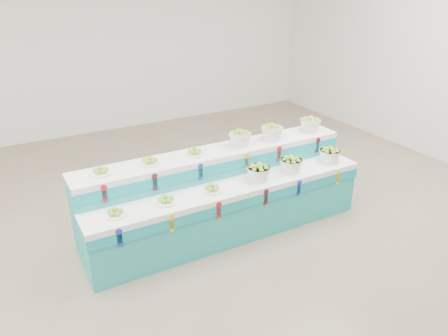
{
  "coord_description": "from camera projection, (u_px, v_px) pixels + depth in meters",
  "views": [
    {
      "loc": [
        -1.83,
        -3.83,
        3.06
      ],
      "look_at": [
        0.52,
        0.38,
        0.87
      ],
      "focal_mm": 34.47,
      "sensor_mm": 36.0,
      "label": 1
    }
  ],
  "objects": [
    {
      "name": "basket_upper_right",
      "position": [
        310.0,
        124.0,
        6.04
      ],
      "size": [
        0.29,
        0.29,
        0.21
      ],
      "primitive_type": null,
      "rotation": [
        0.0,
        0.0,
        -0.0
      ],
      "color": "silver",
      "rests_on": "display_stand"
    },
    {
      "name": "display_stand",
      "position": [
        224.0,
        194.0,
        5.45
      ],
      "size": [
        3.65,
        0.95,
        1.02
      ],
      "primitive_type": null,
      "rotation": [
        0.0,
        0.0,
        -0.0
      ],
      "color": "teal",
      "rests_on": "ground"
    },
    {
      "name": "basket_upper_left",
      "position": [
        240.0,
        138.0,
        5.53
      ],
      "size": [
        0.29,
        0.29,
        0.21
      ],
      "primitive_type": null,
      "rotation": [
        0.0,
        0.0,
        -0.0
      ],
      "color": "silver",
      "rests_on": "display_stand"
    },
    {
      "name": "basket_lower_left",
      "position": [
        258.0,
        172.0,
        5.3
      ],
      "size": [
        0.29,
        0.29,
        0.21
      ],
      "primitive_type": null,
      "rotation": [
        0.0,
        0.0,
        -0.0
      ],
      "color": "silver",
      "rests_on": "display_stand"
    },
    {
      "name": "basket_lower_right",
      "position": [
        330.0,
        155.0,
        5.8
      ],
      "size": [
        0.29,
        0.29,
        0.21
      ],
      "primitive_type": null,
      "rotation": [
        0.0,
        0.0,
        -0.0
      ],
      "color": "silver",
      "rests_on": "display_stand"
    },
    {
      "name": "plate_lower_right",
      "position": [
        212.0,
        188.0,
        5.03
      ],
      "size": [
        0.23,
        0.23,
        0.09
      ],
      "primitive_type": "cylinder",
      "rotation": [
        0.0,
        0.0,
        -0.0
      ],
      "color": "white",
      "rests_on": "display_stand"
    },
    {
      "name": "plate_upper_left",
      "position": [
        101.0,
        171.0,
        4.76
      ],
      "size": [
        0.23,
        0.23,
        0.09
      ],
      "primitive_type": "cylinder",
      "rotation": [
        0.0,
        0.0,
        -0.0
      ],
      "color": "white",
      "rests_on": "display_stand"
    },
    {
      "name": "plate_lower_mid",
      "position": [
        166.0,
        200.0,
        4.78
      ],
      "size": [
        0.23,
        0.23,
        0.09
      ],
      "primitive_type": "cylinder",
      "rotation": [
        0.0,
        0.0,
        -0.0
      ],
      "color": "white",
      "rests_on": "display_stand"
    },
    {
      "name": "plate_lower_left",
      "position": [
        115.0,
        212.0,
        4.52
      ],
      "size": [
        0.23,
        0.23,
        0.09
      ],
      "primitive_type": "cylinder",
      "rotation": [
        0.0,
        0.0,
        -0.0
      ],
      "color": "white",
      "rests_on": "display_stand"
    },
    {
      "name": "plate_upper_mid",
      "position": [
        150.0,
        161.0,
        5.01
      ],
      "size": [
        0.23,
        0.23,
        0.09
      ],
      "primitive_type": "cylinder",
      "rotation": [
        0.0,
        0.0,
        -0.0
      ],
      "color": "white",
      "rests_on": "display_stand"
    },
    {
      "name": "back_wall",
      "position": [
        84.0,
        34.0,
        8.27
      ],
      "size": [
        10.0,
        0.0,
        10.0
      ],
      "primitive_type": "plane",
      "rotation": [
        1.57,
        0.0,
        0.0
      ],
      "color": "silver",
      "rests_on": "ground"
    },
    {
      "name": "ground",
      "position": [
        201.0,
        255.0,
        5.12
      ],
      "size": [
        10.0,
        10.0,
        0.0
      ],
      "primitive_type": "plane",
      "color": "#77624E",
      "rests_on": "ground"
    },
    {
      "name": "plate_upper_right",
      "position": [
        195.0,
        152.0,
        5.27
      ],
      "size": [
        0.23,
        0.23,
        0.09
      ],
      "primitive_type": "cylinder",
      "rotation": [
        0.0,
        0.0,
        -0.0
      ],
      "color": "white",
      "rests_on": "display_stand"
    },
    {
      "name": "basket_lower_mid",
      "position": [
        291.0,
        164.0,
        5.52
      ],
      "size": [
        0.29,
        0.29,
        0.21
      ],
      "primitive_type": null,
      "rotation": [
        0.0,
        0.0,
        -0.0
      ],
      "color": "silver",
      "rests_on": "display_stand"
    },
    {
      "name": "basket_upper_mid",
      "position": [
        272.0,
        132.0,
        5.75
      ],
      "size": [
        0.29,
        0.29,
        0.21
      ],
      "primitive_type": null,
      "rotation": [
        0.0,
        0.0,
        -0.0
      ],
      "color": "silver",
      "rests_on": "display_stand"
    }
  ]
}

